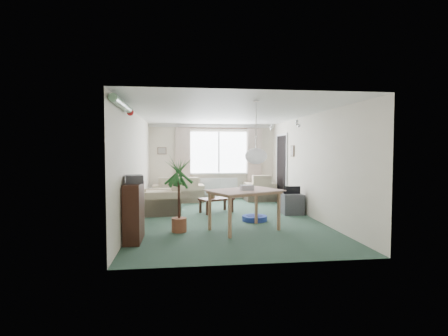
{
  "coord_description": "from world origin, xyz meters",
  "views": [
    {
      "loc": [
        -1.04,
        -7.92,
        1.58
      ],
      "look_at": [
        0.0,
        0.3,
        1.15
      ],
      "focal_mm": 28.0,
      "sensor_mm": 36.0,
      "label": 1
    }
  ],
  "objects": [
    {
      "name": "window",
      "position": [
        0.2,
        3.23,
        1.5
      ],
      "size": [
        1.8,
        0.03,
        1.3
      ],
      "primitive_type": "cube",
      "color": "white"
    },
    {
      "name": "sofa",
      "position": [
        -1.1,
        2.75,
        0.38
      ],
      "size": [
        1.56,
        0.88,
        0.76
      ],
      "primitive_type": "cube",
      "rotation": [
        0.0,
        0.0,
        3.19
      ],
      "color": "beige",
      "rests_on": "ground"
    },
    {
      "name": "wall_picture_right",
      "position": [
        1.98,
        1.2,
        1.55
      ],
      "size": [
        0.03,
        0.24,
        0.3
      ],
      "primitive_type": "cube",
      "color": "brown"
    },
    {
      "name": "radiator",
      "position": [
        0.2,
        3.19,
        0.4
      ],
      "size": [
        1.2,
        0.1,
        0.55
      ],
      "primitive_type": "cube",
      "color": "white"
    },
    {
      "name": "wall_picture_back",
      "position": [
        -1.6,
        3.23,
        1.55
      ],
      "size": [
        0.28,
        0.03,
        0.22
      ],
      "primitive_type": "cube",
      "color": "brown"
    },
    {
      "name": "armchair_corner",
      "position": [
        1.42,
        2.73,
        0.4
      ],
      "size": [
        0.9,
        0.86,
        0.81
      ],
      "primitive_type": "cube",
      "rotation": [
        0.0,
        0.0,
        3.14
      ],
      "color": "#C4B294",
      "rests_on": "ground"
    },
    {
      "name": "gift_box",
      "position": [
        0.25,
        -1.28,
        0.84
      ],
      "size": [
        0.26,
        0.19,
        0.12
      ],
      "primitive_type": "cube",
      "rotation": [
        0.0,
        0.0,
        0.06
      ],
      "color": "silver",
      "rests_on": "dining_table"
    },
    {
      "name": "armchair_left",
      "position": [
        -1.5,
        0.82,
        0.43
      ],
      "size": [
        0.97,
        1.01,
        0.85
      ],
      "primitive_type": "cube",
      "rotation": [
        0.0,
        0.0,
        -1.5
      ],
      "color": "beige",
      "rests_on": "ground"
    },
    {
      "name": "dining_table",
      "position": [
        0.21,
        -1.22,
        0.39
      ],
      "size": [
        1.48,
        1.27,
        0.78
      ],
      "primitive_type": "cube",
      "rotation": [
        0.0,
        0.0,
        0.43
      ],
      "color": "tan",
      "rests_on": "ground"
    },
    {
      "name": "pet_bed",
      "position": [
        0.61,
        -0.35,
        0.06
      ],
      "size": [
        0.6,
        0.6,
        0.11
      ],
      "primitive_type": "cylinder",
      "rotation": [
        0.0,
        0.0,
        -0.09
      ],
      "color": "navy",
      "rests_on": "ground"
    },
    {
      "name": "curtain_left",
      "position": [
        -0.95,
        3.13,
        1.27
      ],
      "size": [
        0.45,
        0.08,
        2.0
      ],
      "primitive_type": "cube",
      "color": "beige"
    },
    {
      "name": "coffee_table",
      "position": [
        -0.14,
        0.78,
        0.18
      ],
      "size": [
        0.94,
        0.75,
        0.37
      ],
      "primitive_type": "cube",
      "rotation": [
        0.0,
        0.0,
        0.42
      ],
      "color": "black",
      "rests_on": "ground"
    },
    {
      "name": "houseplant",
      "position": [
        -1.06,
        -1.2,
        0.72
      ],
      "size": [
        0.63,
        0.63,
        1.45
      ],
      "primitive_type": "cylinder",
      "rotation": [
        0.0,
        0.0,
        0.01
      ],
      "color": "#1B5122",
      "rests_on": "ground"
    },
    {
      "name": "bookshelf",
      "position": [
        -1.84,
        -1.76,
        0.5
      ],
      "size": [
        0.28,
        0.83,
        1.01
      ],
      "primitive_type": "cube",
      "rotation": [
        0.0,
        0.0,
        -0.01
      ],
      "color": "black",
      "rests_on": "ground"
    },
    {
      "name": "curtain_right",
      "position": [
        1.35,
        3.13,
        1.27
      ],
      "size": [
        0.45,
        0.08,
        2.0
      ],
      "primitive_type": "cube",
      "color": "beige"
    },
    {
      "name": "bauble_cluster_b",
      "position": [
        1.6,
        -0.3,
        2.22
      ],
      "size": [
        0.2,
        0.2,
        0.2
      ],
      "primitive_type": "sphere",
      "color": "silver"
    },
    {
      "name": "bauble_cluster_a",
      "position": [
        1.3,
        0.9,
        2.22
      ],
      "size": [
        0.2,
        0.2,
        0.2
      ],
      "primitive_type": "sphere",
      "color": "silver"
    },
    {
      "name": "ground",
      "position": [
        0.0,
        0.0,
        0.0
      ],
      "size": [
        6.5,
        6.5,
        0.0
      ],
      "primitive_type": "plane",
      "color": "#2A4638"
    },
    {
      "name": "hifi_box",
      "position": [
        -1.82,
        -1.79,
        1.08
      ],
      "size": [
        0.34,
        0.4,
        0.14
      ],
      "primitive_type": "cube",
      "rotation": [
        0.0,
        0.0,
        0.19
      ],
      "color": "#38373C",
      "rests_on": "bookshelf"
    },
    {
      "name": "curtain_rod",
      "position": [
        0.2,
        3.15,
        2.27
      ],
      "size": [
        2.6,
        0.03,
        0.03
      ],
      "primitive_type": "cube",
      "color": "black"
    },
    {
      "name": "tv_cube",
      "position": [
        1.7,
        0.37,
        0.25
      ],
      "size": [
        0.51,
        0.56,
        0.5
      ],
      "primitive_type": "cube",
      "rotation": [
        0.0,
        0.0,
        -0.03
      ],
      "color": "#3B3C41",
      "rests_on": "ground"
    },
    {
      "name": "pendant_lamp",
      "position": [
        0.2,
        -2.3,
        1.48
      ],
      "size": [
        0.36,
        0.36,
        0.36
      ],
      "primitive_type": "sphere",
      "color": "white"
    },
    {
      "name": "doorway",
      "position": [
        1.99,
        2.2,
        1.0
      ],
      "size": [
        0.03,
        0.95,
        2.0
      ],
      "primitive_type": "cube",
      "color": "black"
    },
    {
      "name": "photo_frame",
      "position": [
        -0.23,
        0.79,
        0.45
      ],
      "size": [
        0.12,
        0.02,
        0.16
      ],
      "primitive_type": "cube",
      "rotation": [
        0.0,
        0.0,
        -0.01
      ],
      "color": "brown",
      "rests_on": "coffee_table"
    },
    {
      "name": "tinsel_garland",
      "position": [
        -1.92,
        -2.3,
        2.28
      ],
      "size": [
        1.6,
        1.6,
        0.12
      ],
      "primitive_type": "cylinder",
      "color": "#196626"
    }
  ]
}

